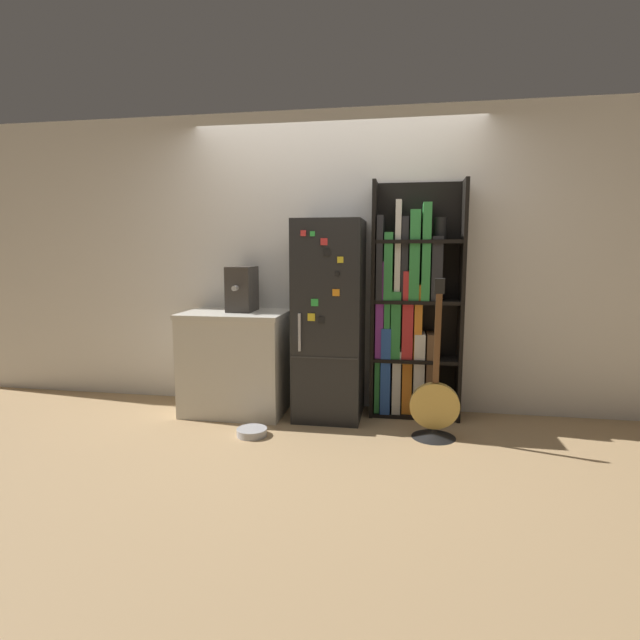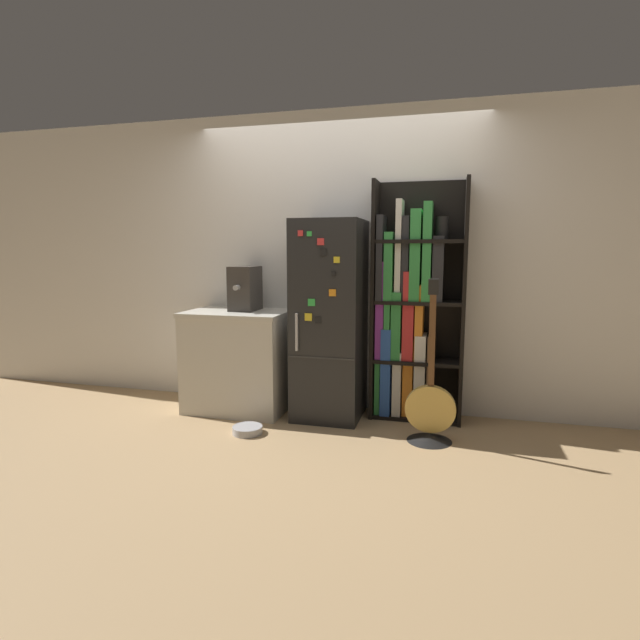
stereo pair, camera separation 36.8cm
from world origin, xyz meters
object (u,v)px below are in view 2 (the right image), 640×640
Objects in this scene: refrigerator at (330,320)px; guitar at (430,419)px; espresso_machine at (245,288)px; bookshelf at (410,311)px; pet_bowl at (248,429)px.

refrigerator is 1.14m from guitar.
espresso_machine is 0.32× the size of guitar.
bookshelf reaches higher than guitar.
guitar is at bearing -68.54° from bookshelf.
bookshelf is 1.44m from espresso_machine.
guitar is 5.21× the size of pet_bowl.
bookshelf is 1.62× the size of guitar.
bookshelf is (0.65, 0.15, 0.08)m from refrigerator.
refrigerator is 0.84× the size of bookshelf.
guitar is at bearing -14.18° from espresso_machine.
espresso_machine is 1.91m from guitar.
refrigerator is 7.09× the size of pet_bowl.
espresso_machine is at bearing -175.46° from bookshelf.
refrigerator is 0.81m from espresso_machine.
bookshelf is at bearing 32.00° from pet_bowl.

